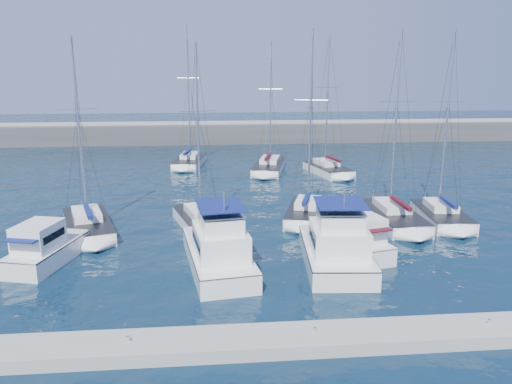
{
  "coord_description": "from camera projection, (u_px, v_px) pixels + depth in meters",
  "views": [
    {
      "loc": [
        -4.34,
        -30.36,
        11.81
      ],
      "look_at": [
        -1.1,
        5.1,
        3.0
      ],
      "focal_mm": 35.0,
      "sensor_mm": 36.0,
      "label": 1
    }
  ],
  "objects": [
    {
      "name": "breakwater",
      "position": [
        237.0,
        136.0,
        82.58
      ],
      "size": [
        160.0,
        6.0,
        4.45
      ],
      "color": "#424244",
      "rests_on": "ground"
    },
    {
      "name": "motor_yacht_stbd_outer",
      "position": [
        357.0,
        241.0,
        32.35
      ],
      "size": [
        3.86,
        6.1,
        3.2
      ],
      "rotation": [
        0.0,
        0.0,
        0.24
      ],
      "color": "white",
      "rests_on": "ground"
    },
    {
      "name": "sailboat_mid_a",
      "position": [
        88.0,
        225.0,
        37.08
      ],
      "size": [
        5.47,
        8.72,
        14.43
      ],
      "rotation": [
        0.0,
        0.0,
        0.32
      ],
      "color": "white",
      "rests_on": "ground"
    },
    {
      "name": "sailboat_mid_d",
      "position": [
        393.0,
        216.0,
        39.33
      ],
      "size": [
        3.17,
        8.24,
        15.05
      ],
      "rotation": [
        0.0,
        0.0,
        -0.0
      ],
      "color": "white",
      "rests_on": "ground"
    },
    {
      "name": "motor_yacht_stbd_inner",
      "position": [
        336.0,
        249.0,
        30.43
      ],
      "size": [
        4.52,
        8.64,
        4.69
      ],
      "rotation": [
        0.0,
        0.0,
        -0.09
      ],
      "color": "white",
      "rests_on": "ground"
    },
    {
      "name": "sailboat_mid_b",
      "position": [
        203.0,
        222.0,
        37.84
      ],
      "size": [
        5.11,
        8.49,
        14.06
      ],
      "rotation": [
        0.0,
        0.0,
        0.28
      ],
      "color": "white",
      "rests_on": "ground"
    },
    {
      "name": "dock_cleat_near_stbd",
      "position": [
        489.0,
        322.0,
        22.47
      ],
      "size": [
        0.16,
        0.16,
        0.25
      ],
      "primitive_type": "cylinder",
      "color": "silver",
      "rests_on": "dock"
    },
    {
      "name": "sailboat_mid_e",
      "position": [
        441.0,
        215.0,
        39.5
      ],
      "size": [
        3.82,
        7.39,
        15.07
      ],
      "rotation": [
        0.0,
        0.0,
        -0.11
      ],
      "color": "white",
      "rests_on": "ground"
    },
    {
      "name": "sailboat_back_b",
      "position": [
        269.0,
        166.0,
        59.31
      ],
      "size": [
        5.21,
        9.67,
        15.26
      ],
      "rotation": [
        0.0,
        0.0,
        -0.23
      ],
      "color": "white",
      "rests_on": "ground"
    },
    {
      "name": "sailboat_back_c",
      "position": [
        328.0,
        169.0,
        57.65
      ],
      "size": [
        4.66,
        8.18,
        15.72
      ],
      "rotation": [
        0.0,
        0.0,
        0.22
      ],
      "color": "white",
      "rests_on": "ground"
    },
    {
      "name": "motor_yacht_port_inner",
      "position": [
        219.0,
        251.0,
        29.98
      ],
      "size": [
        4.68,
        9.48,
        4.69
      ],
      "rotation": [
        0.0,
        0.0,
        0.15
      ],
      "color": "white",
      "rests_on": "ground"
    },
    {
      "name": "dock",
      "position": [
        314.0,
        339.0,
        21.86
      ],
      "size": [
        40.0,
        2.2,
        0.6
      ],
      "primitive_type": "cube",
      "color": "gray",
      "rests_on": "ground"
    },
    {
      "name": "sailboat_mid_c",
      "position": [
        307.0,
        212.0,
        40.26
      ],
      "size": [
        4.87,
        7.64,
        15.14
      ],
      "rotation": [
        0.0,
        0.0,
        -0.29
      ],
      "color": "white",
      "rests_on": "ground"
    },
    {
      "name": "dock_cleat_centre",
      "position": [
        315.0,
        330.0,
        21.76
      ],
      "size": [
        0.16,
        0.16,
        0.25
      ],
      "primitive_type": "cylinder",
      "color": "silver",
      "rests_on": "dock"
    },
    {
      "name": "sailboat_back_a",
      "position": [
        190.0,
        161.0,
        62.4
      ],
      "size": [
        4.2,
        8.32,
        17.26
      ],
      "rotation": [
        0.0,
        0.0,
        -0.15
      ],
      "color": "white",
      "rests_on": "ground"
    },
    {
      "name": "motor_yacht_port_outer",
      "position": [
        45.0,
        250.0,
        30.81
      ],
      "size": [
        3.99,
        6.59,
        3.2
      ],
      "rotation": [
        0.0,
        0.0,
        -0.26
      ],
      "color": "white",
      "rests_on": "ground"
    },
    {
      "name": "ground",
      "position": [
        280.0,
        255.0,
        32.57
      ],
      "size": [
        220.0,
        220.0,
        0.0
      ],
      "primitive_type": "plane",
      "color": "black",
      "rests_on": "ground"
    },
    {
      "name": "dock_cleat_near_port",
      "position": [
        128.0,
        339.0,
        21.05
      ],
      "size": [
        0.16,
        0.16,
        0.25
      ],
      "primitive_type": "cylinder",
      "color": "silver",
      "rests_on": "dock"
    }
  ]
}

